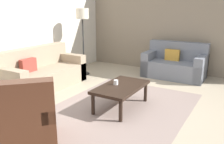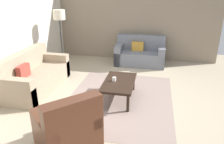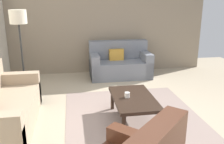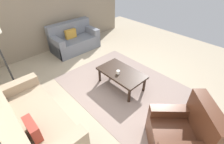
{
  "view_description": "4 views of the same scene",
  "coord_description": "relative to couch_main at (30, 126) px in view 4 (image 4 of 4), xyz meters",
  "views": [
    {
      "loc": [
        -3.42,
        -1.84,
        1.72
      ],
      "look_at": [
        -0.2,
        0.07,
        0.7
      ],
      "focal_mm": 37.99,
      "sensor_mm": 36.0,
      "label": 1
    },
    {
      "loc": [
        -4.11,
        -0.67,
        2.27
      ],
      "look_at": [
        0.04,
        0.18,
        0.61
      ],
      "focal_mm": 34.72,
      "sensor_mm": 36.0,
      "label": 2
    },
    {
      "loc": [
        -3.54,
        0.96,
        1.91
      ],
      "look_at": [
        -0.11,
        0.4,
        0.88
      ],
      "focal_mm": 39.97,
      "sensor_mm": 36.0,
      "label": 3
    },
    {
      "loc": [
        -1.95,
        2.2,
        2.55
      ],
      "look_at": [
        -0.08,
        0.43,
        0.67
      ],
      "focal_mm": 25.19,
      "sensor_mm": 36.0,
      "label": 4
    }
  ],
  "objects": [
    {
      "name": "ground_plane",
      "position": [
        -0.13,
        -2.11,
        -0.3
      ],
      "size": [
        8.0,
        8.0,
        0.0
      ],
      "primitive_type": "plane",
      "color": "tan"
    },
    {
      "name": "stone_feature_panel",
      "position": [
        2.87,
        -2.11,
        1.1
      ],
      "size": [
        0.12,
        5.2,
        2.8
      ],
      "primitive_type": "cube",
      "color": "gray",
      "rests_on": "ground_plane"
    },
    {
      "name": "area_rug",
      "position": [
        -0.13,
        -2.11,
        -0.3
      ],
      "size": [
        2.84,
        2.22,
        0.01
      ],
      "primitive_type": "cube",
      "color": "gray",
      "rests_on": "ground_plane"
    },
    {
      "name": "couch_main",
      "position": [
        0.0,
        0.0,
        0.0
      ],
      "size": [
        1.92,
        0.87,
        0.88
      ],
      "color": "gray",
      "rests_on": "ground_plane"
    },
    {
      "name": "couch_loveseat",
      "position": [
        2.35,
        -2.33,
        0.0
      ],
      "size": [
        0.82,
        1.5,
        0.88
      ],
      "color": "slate",
      "rests_on": "ground_plane"
    },
    {
      "name": "armchair_leather",
      "position": [
        -1.83,
        -1.64,
        0.01
      ],
      "size": [
        1.13,
        1.13,
        0.95
      ],
      "color": "#4C2819",
      "rests_on": "ground_plane"
    },
    {
      "name": "coffee_table",
      "position": [
        -0.1,
        -2.09,
        0.06
      ],
      "size": [
        1.1,
        0.64,
        0.41
      ],
      "color": "black",
      "rests_on": "ground_plane"
    },
    {
      "name": "cup",
      "position": [
        -0.1,
        -1.98,
        0.15
      ],
      "size": [
        0.08,
        0.08,
        0.08
      ],
      "primitive_type": "cylinder",
      "color": "white",
      "rests_on": "coffee_table"
    }
  ]
}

